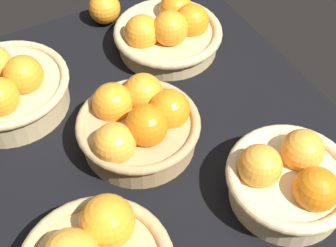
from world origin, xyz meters
TOP-DOWN VIEW (x-y plane):
  - market_tray at (0.00, 0.00)cm, footprint 84.00×72.00cm
  - basket_near_left at (-21.32, -14.70)cm, footprint 20.49×20.49cm
  - basket_center at (0.05, 1.24)cm, footprint 21.60×21.60cm
  - basket_near_right at (20.91, -15.95)cm, footprint 22.99×22.99cm
  - basket_far_right at (19.98, 19.14)cm, footprint 23.39×23.39cm
  - loose_orange_front_gap at (35.81, -7.63)cm, footprint 7.19×7.19cm

SIDE VIEW (x-z plane):
  - market_tray at x=0.00cm, z-range 0.00..3.00cm
  - loose_orange_front_gap at x=35.81cm, z-range 3.00..10.19cm
  - basket_near_right at x=20.91cm, z-range 1.75..12.28cm
  - basket_center at x=0.05cm, z-range 2.09..13.23cm
  - basket_near_left at x=-21.32cm, z-range 2.22..13.10cm
  - basket_far_right at x=19.98cm, z-range 1.95..13.66cm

